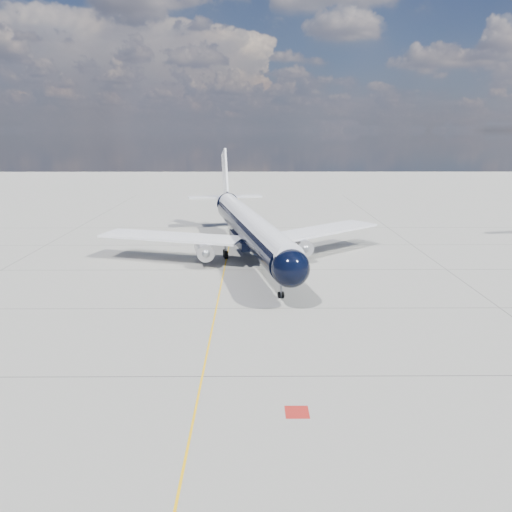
# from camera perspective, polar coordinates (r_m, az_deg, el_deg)

# --- Properties ---
(ground) EXTENTS (320.00, 320.00, 0.00)m
(ground) POSITION_cam_1_polar(r_m,az_deg,el_deg) (72.06, -3.44, -0.51)
(ground) COLOR gray
(ground) RESTS_ON ground
(taxiway_centerline) EXTENTS (0.16, 160.00, 0.01)m
(taxiway_centerline) POSITION_cam_1_polar(r_m,az_deg,el_deg) (67.24, -3.66, -1.59)
(taxiway_centerline) COLOR #EDAC0C
(taxiway_centerline) RESTS_ON ground
(red_marking) EXTENTS (1.60, 1.60, 0.01)m
(red_marking) POSITION_cam_1_polar(r_m,az_deg,el_deg) (34.88, 4.71, -17.36)
(red_marking) COLOR maroon
(red_marking) RESTS_ON ground
(main_airliner) EXTENTS (42.17, 51.98, 15.12)m
(main_airliner) POSITION_cam_1_polar(r_m,az_deg,el_deg) (72.91, -0.87, 3.46)
(main_airliner) COLOR black
(main_airliner) RESTS_ON ground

